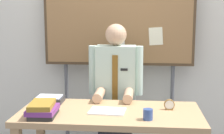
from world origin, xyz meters
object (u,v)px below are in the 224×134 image
at_px(open_notebook, 107,111).
at_px(desk, 110,122).
at_px(bulletin_board, 119,17).
at_px(paper_tray, 49,99).
at_px(book_stack, 43,109).
at_px(coffee_mug, 148,114).
at_px(person, 116,100).
at_px(desk_clock, 169,105).

bearing_deg(open_notebook, desk, 43.86).
height_order(bulletin_board, paper_tray, bulletin_board).
relative_size(book_stack, open_notebook, 1.02).
bearing_deg(coffee_mug, bulletin_board, 105.17).
distance_m(desk, paper_tray, 0.65).
bearing_deg(person, paper_tray, -147.78).
height_order(person, coffee_mug, person).
bearing_deg(coffee_mug, book_stack, 179.28).
bearing_deg(coffee_mug, desk, 147.85).
bearing_deg(paper_tray, bulletin_board, 51.61).
relative_size(bulletin_board, coffee_mug, 24.26).
xyz_separation_m(desk, person, (0.00, 0.60, 0.03)).
distance_m(book_stack, desk_clock, 1.07).
height_order(person, book_stack, person).
relative_size(bulletin_board, paper_tray, 8.14).
distance_m(person, bulletin_board, 0.92).
distance_m(book_stack, coffee_mug, 0.85).
distance_m(desk, coffee_mug, 0.40).
bearing_deg(person, desk, -90.00).
height_order(book_stack, open_notebook, book_stack).
distance_m(person, book_stack, 0.95).
distance_m(desk, person, 0.60).
xyz_separation_m(desk, open_notebook, (-0.02, -0.02, 0.11)).
height_order(person, open_notebook, person).
height_order(desk, paper_tray, paper_tray).
xyz_separation_m(desk, desk_clock, (0.50, 0.09, 0.14)).
height_order(book_stack, paper_tray, book_stack).
distance_m(open_notebook, coffee_mug, 0.39).
xyz_separation_m(coffee_mug, paper_tray, (-0.91, 0.42, -0.02)).
bearing_deg(book_stack, desk, 19.75).
relative_size(person, open_notebook, 4.95).
height_order(bulletin_board, book_stack, bulletin_board).
bearing_deg(bulletin_board, desk_clock, -60.29).
relative_size(bulletin_board, desk_clock, 23.04).
xyz_separation_m(person, desk_clock, (0.50, -0.51, 0.11)).
bearing_deg(paper_tray, person, 32.22).
relative_size(desk, open_notebook, 5.19).
bearing_deg(desk_clock, paper_tray, 172.92).
relative_size(desk, person, 1.05).
distance_m(person, open_notebook, 0.62).
distance_m(person, coffee_mug, 0.86).
distance_m(coffee_mug, paper_tray, 1.00).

